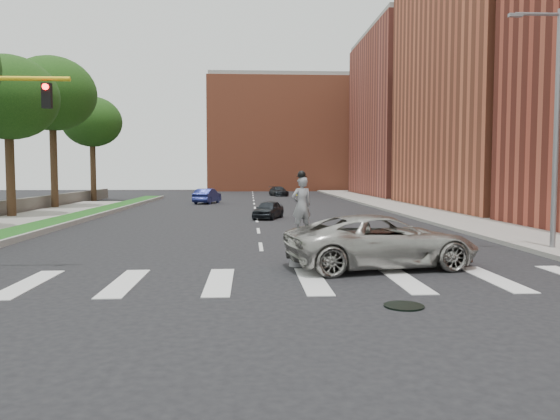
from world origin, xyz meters
name	(u,v)px	position (x,y,z in m)	size (l,w,h in m)	color
ground_plane	(267,289)	(0.00, 0.00, 0.00)	(160.00, 160.00, 0.00)	black
grass_median	(69,219)	(-11.50, 20.00, 0.12)	(2.00, 60.00, 0.25)	#164B15
median_curb	(86,219)	(-10.45, 20.00, 0.14)	(0.20, 60.00, 0.28)	gray
sidewalk_right	(428,212)	(12.50, 25.00, 0.09)	(5.00, 90.00, 0.18)	gray
manhole	(404,306)	(3.00, -2.00, 0.02)	(0.90, 0.90, 0.04)	black
building_mid	(525,61)	(22.00, 30.00, 12.00)	(16.00, 22.00, 24.00)	#B45638
building_far	(428,116)	(22.00, 54.00, 10.00)	(16.00, 22.00, 20.00)	#A54B3D
building_backdrop	(288,136)	(6.00, 78.00, 9.00)	(26.00, 14.00, 18.00)	#B45638
streetlight	(554,122)	(10.90, 6.00, 4.90)	(2.05, 0.20, 9.00)	slate
stilt_performer	(301,227)	(1.21, 3.50, 1.24)	(0.82, 0.65, 3.06)	#362315
suv_crossing	(382,241)	(3.72, 3.00, 0.84)	(2.79, 6.04, 1.68)	#A8A69F
car_near	(268,210)	(0.76, 21.27, 0.59)	(1.39, 3.45, 1.18)	black
car_mid	(207,196)	(-4.50, 38.69, 0.72)	(1.51, 4.34, 1.43)	navy
car_far	(279,191)	(3.21, 54.56, 0.60)	(1.68, 4.13, 1.20)	black
tree_3	(8,98)	(-15.86, 22.29, 7.74)	(6.33, 6.33, 10.47)	#362315
tree_4	(52,94)	(-16.17, 31.11, 9.23)	(6.94, 6.94, 12.22)	#362315
tree_5	(92,122)	(-16.27, 42.51, 8.02)	(5.94, 5.94, 10.60)	#362315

